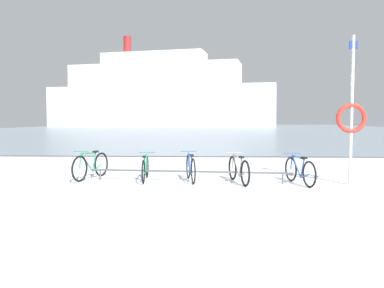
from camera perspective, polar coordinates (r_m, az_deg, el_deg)
name	(u,v)px	position (r m, az deg, el deg)	size (l,w,h in m)	color
ground	(209,130)	(61.09, 2.48, 2.08)	(80.00, 132.00, 0.08)	silver
bike_rack	(189,172)	(10.37, -0.51, -4.16)	(5.54, 0.58, 0.31)	#4C5156
bicycle_0	(91,166)	(11.20, -14.88, -3.17)	(0.63, 1.74, 0.83)	black
bicycle_1	(145,168)	(10.63, -6.99, -3.60)	(0.46, 1.73, 0.75)	black
bicycle_2	(191,168)	(10.44, -0.21, -3.60)	(0.47, 1.63, 0.80)	black
bicycle_3	(238,170)	(10.22, 6.97, -3.84)	(0.56, 1.71, 0.78)	black
bicycle_4	(300,171)	(10.34, 15.78, -3.87)	(0.55, 1.63, 0.78)	black
rescue_post	(351,115)	(10.61, 22.74, 4.06)	(0.78, 0.12, 3.82)	silver
ferry_ship	(158,96)	(86.70, -5.08, 7.12)	(52.09, 19.60, 20.53)	white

